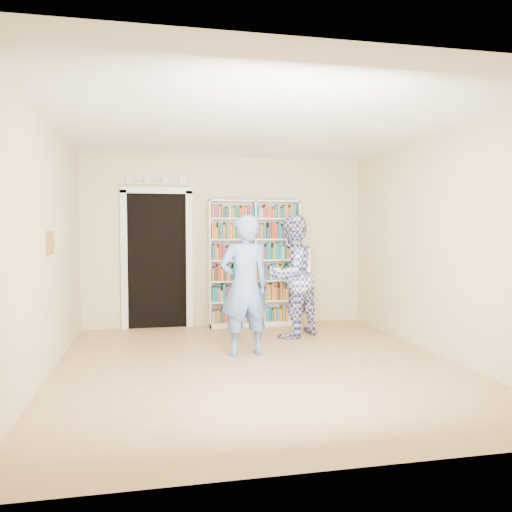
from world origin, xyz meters
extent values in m
plane|color=#A97951|center=(0.00, 0.00, 0.00)|extent=(5.00, 5.00, 0.00)
plane|color=white|center=(0.00, 0.00, 2.70)|extent=(5.00, 5.00, 0.00)
plane|color=beige|center=(0.00, 2.50, 1.35)|extent=(4.50, 0.00, 4.50)
plane|color=beige|center=(-2.25, 0.00, 1.35)|extent=(0.00, 5.00, 5.00)
plane|color=beige|center=(2.25, 0.00, 1.35)|extent=(0.00, 5.00, 5.00)
cube|color=white|center=(0.42, 2.34, 1.00)|extent=(1.46, 0.27, 2.00)
cube|color=white|center=(0.42, 2.34, 1.00)|extent=(0.02, 0.27, 2.00)
cube|color=black|center=(-1.10, 2.48, 1.05)|extent=(0.90, 0.03, 2.10)
cube|color=white|center=(-1.60, 2.47, 1.05)|extent=(0.10, 0.06, 2.20)
cube|color=white|center=(-0.60, 2.47, 1.05)|extent=(0.10, 0.06, 2.20)
cube|color=white|center=(-1.10, 2.47, 2.15)|extent=(1.10, 0.06, 0.10)
cube|color=white|center=(-1.10, 2.46, 2.25)|extent=(1.10, 0.08, 0.02)
cube|color=brown|center=(-2.23, 0.20, 1.40)|extent=(0.03, 0.25, 0.25)
imported|color=#5578BE|center=(-0.07, 0.51, 0.86)|extent=(0.68, 0.50, 1.71)
imported|color=#2F3290|center=(0.79, 1.43, 0.87)|extent=(1.07, 1.02, 1.75)
cube|color=white|center=(0.88, 1.24, 1.11)|extent=(0.23, 0.01, 0.33)
camera|label=1|loc=(-1.15, -5.45, 1.54)|focal=35.00mm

